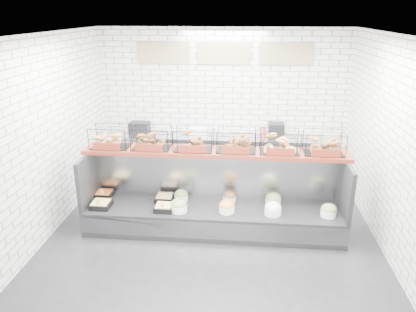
# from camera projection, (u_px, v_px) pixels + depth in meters

# --- Properties ---
(ground) EXTENTS (5.50, 5.50, 0.00)m
(ground) POSITION_uv_depth(u_px,v_px,m) (212.00, 239.00, 6.20)
(ground) COLOR black
(ground) RESTS_ON ground
(room_shell) EXTENTS (5.02, 5.51, 3.01)m
(room_shell) POSITION_uv_depth(u_px,v_px,m) (215.00, 98.00, 6.07)
(room_shell) COLOR white
(room_shell) RESTS_ON ground
(display_case) EXTENTS (4.00, 0.90, 1.20)m
(display_case) POSITION_uv_depth(u_px,v_px,m) (214.00, 209.00, 6.41)
(display_case) COLOR black
(display_case) RESTS_ON ground
(bagel_shelf) EXTENTS (4.10, 0.50, 0.40)m
(bagel_shelf) POSITION_uv_depth(u_px,v_px,m) (215.00, 142.00, 6.22)
(bagel_shelf) COLOR #501A11
(bagel_shelf) RESTS_ON display_case
(prep_counter) EXTENTS (4.00, 0.60, 1.20)m
(prep_counter) POSITION_uv_depth(u_px,v_px,m) (221.00, 156.00, 8.32)
(prep_counter) COLOR #93969B
(prep_counter) RESTS_ON ground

